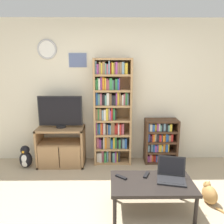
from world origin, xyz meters
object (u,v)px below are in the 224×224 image
(tv_stand, at_px, (61,146))
(bookshelf_short, at_px, (159,140))
(penguin_figurine, at_px, (26,158))
(cat, at_px, (209,194))
(coffee_table, at_px, (152,185))
(remote_near_laptop, at_px, (121,177))
(television, at_px, (60,112))
(bookshelf_tall, at_px, (111,113))
(remote_far_from_laptop, at_px, (146,175))
(laptop, at_px, (171,174))

(tv_stand, bearing_deg, bookshelf_short, 3.67)
(penguin_figurine, bearing_deg, cat, -20.09)
(tv_stand, relative_size, coffee_table, 0.82)
(tv_stand, relative_size, penguin_figurine, 2.04)
(coffee_table, relative_size, remote_near_laptop, 6.70)
(television, distance_m, bookshelf_tall, 0.90)
(tv_stand, bearing_deg, remote_far_from_laptop, -40.63)
(bookshelf_tall, height_order, bookshelf_short, bookshelf_tall)
(tv_stand, bearing_deg, coffee_table, -43.23)
(remote_far_from_laptop, relative_size, cat, 0.37)
(coffee_table, relative_size, laptop, 2.56)
(bookshelf_short, xyz_separation_m, remote_near_laptop, (-0.78, -1.33, 0.00))
(remote_far_from_laptop, distance_m, cat, 0.91)
(bookshelf_short, distance_m, cat, 1.36)
(laptop, height_order, remote_near_laptop, laptop)
(bookshelf_short, bearing_deg, television, -177.29)
(bookshelf_short, distance_m, laptop, 1.38)
(remote_far_from_laptop, bearing_deg, coffee_table, 130.86)
(tv_stand, xyz_separation_m, laptop, (1.66, -1.25, 0.13))
(tv_stand, relative_size, television, 1.08)
(coffee_table, height_order, cat, coffee_table)
(laptop, distance_m, penguin_figurine, 2.56)
(bookshelf_short, relative_size, cat, 1.85)
(coffee_table, bearing_deg, bookshelf_tall, 108.99)
(cat, bearing_deg, remote_near_laptop, 169.85)
(bookshelf_short, distance_m, remote_far_from_laptop, 1.36)
(tv_stand, distance_m, remote_far_from_laptop, 1.79)
(bookshelf_short, bearing_deg, bookshelf_tall, -179.99)
(cat, bearing_deg, laptop, 177.09)
(television, distance_m, penguin_figurine, 1.04)
(bookshelf_short, distance_m, coffee_table, 1.49)
(coffee_table, xyz_separation_m, remote_near_laptop, (-0.38, 0.10, 0.05))
(remote_far_from_laptop, xyz_separation_m, cat, (0.86, 0.02, -0.29))
(tv_stand, distance_m, laptop, 2.08)
(television, bearing_deg, bookshelf_short, 2.71)
(bookshelf_tall, height_order, coffee_table, bookshelf_tall)
(remote_near_laptop, bearing_deg, laptop, 126.27)
(tv_stand, relative_size, laptop, 2.10)
(tv_stand, bearing_deg, laptop, -37.13)
(bookshelf_tall, bearing_deg, bookshelf_short, 0.01)
(bookshelf_tall, relative_size, remote_far_from_laptop, 11.70)
(bookshelf_tall, height_order, laptop, bookshelf_tall)
(television, relative_size, bookshelf_tall, 0.40)
(tv_stand, relative_size, bookshelf_tall, 0.43)
(bookshelf_tall, xyz_separation_m, cat, (1.31, -1.27, -0.83))
(bookshelf_short, xyz_separation_m, laptop, (-0.16, -1.37, 0.06))
(bookshelf_tall, height_order, remote_far_from_laptop, bookshelf_tall)
(coffee_table, bearing_deg, laptop, 14.65)
(television, bearing_deg, cat, -28.16)
(laptop, distance_m, remote_near_laptop, 0.63)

